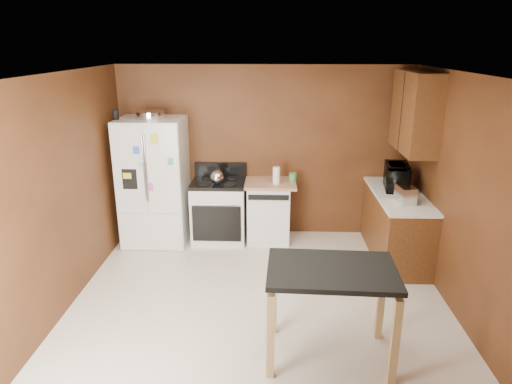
# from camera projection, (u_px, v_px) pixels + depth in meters

# --- Properties ---
(floor) EXTENTS (4.50, 4.50, 0.00)m
(floor) POSITION_uv_depth(u_px,v_px,m) (259.00, 312.00, 4.94)
(floor) COLOR beige
(floor) RESTS_ON ground
(ceiling) EXTENTS (4.50, 4.50, 0.00)m
(ceiling) POSITION_uv_depth(u_px,v_px,m) (259.00, 75.00, 4.16)
(ceiling) COLOR white
(ceiling) RESTS_ON ground
(wall_back) EXTENTS (4.20, 0.00, 4.20)m
(wall_back) POSITION_uv_depth(u_px,v_px,m) (264.00, 152.00, 6.69)
(wall_back) COLOR #583117
(wall_back) RESTS_ON ground
(wall_front) EXTENTS (4.20, 0.00, 4.20)m
(wall_front) POSITION_uv_depth(u_px,v_px,m) (246.00, 347.00, 2.42)
(wall_front) COLOR #583117
(wall_front) RESTS_ON ground
(wall_left) EXTENTS (0.00, 4.50, 4.50)m
(wall_left) POSITION_uv_depth(u_px,v_px,m) (53.00, 201.00, 4.63)
(wall_left) COLOR #583117
(wall_left) RESTS_ON ground
(wall_right) EXTENTS (0.00, 4.50, 4.50)m
(wall_right) POSITION_uv_depth(u_px,v_px,m) (472.00, 207.00, 4.48)
(wall_right) COLOR #583117
(wall_right) RESTS_ON ground
(roasting_pan) EXTENTS (0.38, 0.38, 0.10)m
(roasting_pan) POSITION_uv_depth(u_px,v_px,m) (151.00, 115.00, 6.22)
(roasting_pan) COLOR silver
(roasting_pan) RESTS_ON refrigerator
(pen_cup) EXTENTS (0.09, 0.09, 0.13)m
(pen_cup) POSITION_uv_depth(u_px,v_px,m) (116.00, 115.00, 6.10)
(pen_cup) COLOR black
(pen_cup) RESTS_ON refrigerator
(kettle) EXTENTS (0.19, 0.19, 0.19)m
(kettle) POSITION_uv_depth(u_px,v_px,m) (217.00, 177.00, 6.35)
(kettle) COLOR silver
(kettle) RESTS_ON gas_range
(paper_towel) EXTENTS (0.14, 0.14, 0.24)m
(paper_towel) POSITION_uv_depth(u_px,v_px,m) (276.00, 175.00, 6.40)
(paper_towel) COLOR white
(paper_towel) RESTS_ON dishwasher
(green_canister) EXTENTS (0.14, 0.14, 0.12)m
(green_canister) POSITION_uv_depth(u_px,v_px,m) (293.00, 177.00, 6.53)
(green_canister) COLOR green
(green_canister) RESTS_ON dishwasher
(toaster) EXTENTS (0.22, 0.31, 0.21)m
(toaster) POSITION_uv_depth(u_px,v_px,m) (406.00, 194.00, 5.61)
(toaster) COLOR silver
(toaster) RESTS_ON right_cabinets
(microwave) EXTENTS (0.44, 0.59, 0.30)m
(microwave) POSITION_uv_depth(u_px,v_px,m) (397.00, 178.00, 6.13)
(microwave) COLOR black
(microwave) RESTS_ON right_cabinets
(refrigerator) EXTENTS (0.90, 0.80, 1.80)m
(refrigerator) POSITION_uv_depth(u_px,v_px,m) (154.00, 182.00, 6.49)
(refrigerator) COLOR white
(refrigerator) RESTS_ON ground
(gas_range) EXTENTS (0.76, 0.68, 1.10)m
(gas_range) POSITION_uv_depth(u_px,v_px,m) (219.00, 210.00, 6.65)
(gas_range) COLOR white
(gas_range) RESTS_ON ground
(dishwasher) EXTENTS (0.78, 0.63, 0.89)m
(dishwasher) POSITION_uv_depth(u_px,v_px,m) (269.00, 211.00, 6.65)
(dishwasher) COLOR white
(dishwasher) RESTS_ON ground
(right_cabinets) EXTENTS (0.63, 1.58, 2.45)m
(right_cabinets) POSITION_uv_depth(u_px,v_px,m) (402.00, 192.00, 6.00)
(right_cabinets) COLOR brown
(right_cabinets) RESTS_ON ground
(island) EXTENTS (1.16, 0.80, 0.91)m
(island) POSITION_uv_depth(u_px,v_px,m) (331.00, 283.00, 4.03)
(island) COLOR black
(island) RESTS_ON ground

